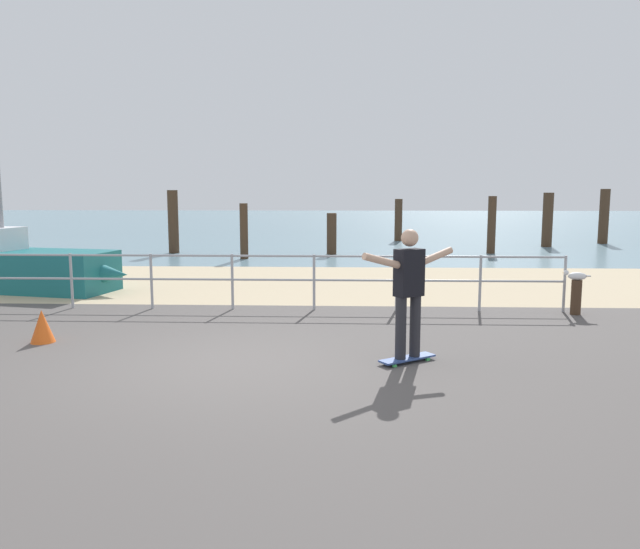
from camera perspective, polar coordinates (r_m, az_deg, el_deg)
ground_plane at (r=7.13m, az=-10.85°, el=-10.43°), size 24.00×10.00×0.04m
beach_strip at (r=14.84m, az=-3.85°, el=-0.80°), size 24.00×6.00×0.04m
sea_surface at (r=42.68m, az=0.18°, el=4.82°), size 72.00×50.00×0.04m
railing_fence at (r=11.48m, az=-8.13°, el=0.12°), size 12.17×0.05×1.05m
sailboat at (r=15.09m, az=-25.84°, el=0.58°), size 5.07×2.26×5.16m
skateboard at (r=8.07m, az=8.08°, el=-7.71°), size 0.77×0.62×0.08m
skateboarder at (r=7.87m, az=8.21°, el=-1.03°), size 1.23×0.91×1.65m
bollard_short at (r=11.86m, az=22.60°, el=-2.01°), size 0.18×0.18×0.64m
seagull at (r=11.79m, az=22.62°, el=-0.11°), size 0.49×0.18×0.18m
groyne_post_0 at (r=22.30m, az=-13.42°, el=4.75°), size 0.36×0.36×2.22m
groyne_post_1 at (r=19.97m, az=-7.05°, el=3.97°), size 0.26×0.26×1.80m
groyne_post_2 at (r=21.25m, az=1.08°, el=3.76°), size 0.34×0.34×1.44m
groyne_post_3 at (r=27.15m, az=7.27°, el=5.01°), size 0.33×0.33×1.84m
groyne_post_4 at (r=22.35m, az=15.59°, el=4.42°), size 0.29×0.29×2.02m
groyne_post_5 at (r=25.69m, az=20.30°, el=4.75°), size 0.40×0.40×2.12m
groyne_post_6 at (r=28.09m, az=24.78°, el=4.88°), size 0.39×0.39×2.27m
traffic_cone at (r=9.83m, az=-24.30°, el=-4.43°), size 0.36×0.36×0.50m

